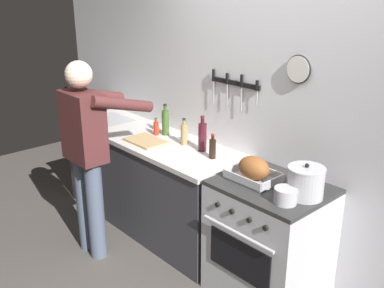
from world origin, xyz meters
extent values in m
cube|color=silver|center=(0.00, 1.35, 1.30)|extent=(6.00, 0.10, 2.60)
cube|color=black|center=(-0.43, 1.29, 1.46)|extent=(0.51, 0.02, 0.04)
cube|color=silver|center=(-0.66, 1.28, 1.35)|extent=(0.02, 0.00, 0.19)
cube|color=black|center=(-0.66, 1.28, 1.49)|extent=(0.02, 0.02, 0.10)
cube|color=silver|center=(-0.51, 1.28, 1.36)|extent=(0.01, 0.00, 0.17)
cube|color=black|center=(-0.51, 1.28, 1.49)|extent=(0.02, 0.02, 0.09)
cube|color=silver|center=(-0.35, 1.28, 1.35)|extent=(0.02, 0.00, 0.19)
cube|color=black|center=(-0.35, 1.28, 1.49)|extent=(0.02, 0.02, 0.10)
cube|color=silver|center=(-0.20, 1.28, 1.39)|extent=(0.01, 0.00, 0.11)
cube|color=black|center=(-0.20, 1.28, 1.48)|extent=(0.02, 0.02, 0.08)
cylinder|color=white|center=(0.16, 1.28, 1.65)|extent=(0.18, 0.02, 0.18)
torus|color=black|center=(0.16, 1.28, 1.65)|extent=(0.20, 0.02, 0.20)
cube|color=#38383D|center=(-1.20, 0.99, 0.43)|extent=(2.00, 0.62, 0.86)
cube|color=silver|center=(-1.20, 0.99, 0.88)|extent=(2.03, 0.65, 0.04)
cube|color=#B2B5B7|center=(-1.88, 1.01, 0.84)|extent=(0.44, 0.36, 0.11)
cube|color=#BCBCC1|center=(0.22, 0.99, 0.43)|extent=(0.76, 0.62, 0.87)
cube|color=black|center=(0.22, 0.67, 0.45)|extent=(0.53, 0.01, 0.28)
cube|color=#2D2D2D|center=(0.22, 0.99, 0.89)|extent=(0.76, 0.62, 0.03)
cylinder|color=black|center=(0.01, 0.67, 0.78)|extent=(0.04, 0.02, 0.04)
cylinder|color=black|center=(0.14, 0.67, 0.78)|extent=(0.04, 0.02, 0.04)
cylinder|color=black|center=(0.30, 0.67, 0.78)|extent=(0.04, 0.02, 0.04)
cylinder|color=black|center=(0.43, 0.67, 0.78)|extent=(0.04, 0.02, 0.04)
cylinder|color=silver|center=(0.22, 0.65, 0.66)|extent=(0.61, 0.02, 0.02)
cylinder|color=#4C566B|center=(-1.24, 0.32, 0.43)|extent=(0.14, 0.14, 0.86)
cylinder|color=#4C566B|center=(-1.06, 0.32, 0.43)|extent=(0.14, 0.14, 0.86)
cube|color=#4C2323|center=(-1.15, 0.32, 1.14)|extent=(0.38, 0.22, 0.56)
sphere|color=beige|center=(-1.15, 0.32, 1.55)|extent=(0.21, 0.21, 0.21)
cylinder|color=#4C2323|center=(-1.36, 0.56, 1.32)|extent=(0.09, 0.55, 0.22)
cylinder|color=#4C2323|center=(-0.94, 0.56, 1.32)|extent=(0.09, 0.55, 0.22)
cube|color=#B7B7BC|center=(0.08, 0.95, 0.91)|extent=(0.34, 0.25, 0.01)
cube|color=#B7B7BC|center=(0.08, 0.83, 0.94)|extent=(0.34, 0.01, 0.05)
cube|color=#B7B7BC|center=(0.08, 1.08, 0.94)|extent=(0.34, 0.01, 0.05)
cube|color=#B7B7BC|center=(-0.09, 0.95, 0.94)|extent=(0.01, 0.25, 0.05)
cube|color=#B7B7BC|center=(0.25, 0.95, 0.94)|extent=(0.01, 0.25, 0.05)
ellipsoid|color=brown|center=(0.08, 0.95, 0.99)|extent=(0.24, 0.17, 0.16)
cylinder|color=#B7B7BC|center=(0.47, 1.00, 1.00)|extent=(0.24, 0.24, 0.19)
cylinder|color=#B2B2B7|center=(0.47, 1.00, 1.10)|extent=(0.24, 0.24, 0.01)
sphere|color=black|center=(0.47, 1.00, 1.12)|extent=(0.03, 0.03, 0.03)
cylinder|color=#B7B7BC|center=(0.44, 0.84, 0.95)|extent=(0.15, 0.15, 0.10)
cube|color=tan|center=(-1.07, 0.87, 0.91)|extent=(0.36, 0.24, 0.02)
cylinder|color=#997F4C|center=(-0.80, 1.08, 0.99)|extent=(0.06, 0.06, 0.18)
cylinder|color=#997F4C|center=(-0.80, 1.08, 1.10)|extent=(0.03, 0.03, 0.04)
cylinder|color=black|center=(-0.80, 1.08, 1.13)|extent=(0.03, 0.03, 0.01)
cylinder|color=red|center=(-1.17, 1.06, 0.96)|extent=(0.05, 0.05, 0.12)
cylinder|color=red|center=(-1.17, 1.06, 1.04)|extent=(0.02, 0.02, 0.03)
cylinder|color=#197219|center=(-1.17, 1.06, 1.06)|extent=(0.02, 0.02, 0.01)
cylinder|color=black|center=(-0.41, 1.03, 0.98)|extent=(0.05, 0.05, 0.15)
cylinder|color=black|center=(-0.41, 1.03, 1.07)|extent=(0.02, 0.02, 0.03)
cylinder|color=#B21919|center=(-0.41, 1.03, 1.09)|extent=(0.03, 0.03, 0.01)
cylinder|color=#47141E|center=(-0.59, 1.09, 1.02)|extent=(0.07, 0.07, 0.23)
cylinder|color=#47141E|center=(-0.59, 1.09, 1.16)|extent=(0.03, 0.03, 0.05)
cylinder|color=maroon|center=(-0.59, 1.09, 1.19)|extent=(0.03, 0.03, 0.01)
cylinder|color=#385623|center=(-1.11, 1.12, 1.01)|extent=(0.06, 0.06, 0.22)
cylinder|color=#385623|center=(-1.11, 1.12, 1.15)|extent=(0.03, 0.03, 0.05)
cylinder|color=black|center=(-1.11, 1.12, 1.18)|extent=(0.03, 0.03, 0.01)
camera|label=1|loc=(1.91, -1.28, 2.20)|focal=41.59mm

